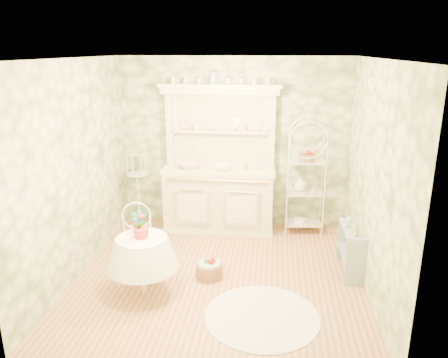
# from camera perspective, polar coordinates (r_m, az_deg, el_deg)

# --- Properties ---
(floor) EXTENTS (3.60, 3.60, 0.00)m
(floor) POSITION_cam_1_polar(r_m,az_deg,el_deg) (5.76, -0.60, -12.48)
(floor) COLOR tan
(floor) RESTS_ON ground
(ceiling) EXTENTS (3.60, 3.60, 0.00)m
(ceiling) POSITION_cam_1_polar(r_m,az_deg,el_deg) (5.02, -0.70, 15.47)
(ceiling) COLOR white
(ceiling) RESTS_ON floor
(wall_left) EXTENTS (3.60, 3.60, 0.00)m
(wall_left) POSITION_cam_1_polar(r_m,az_deg,el_deg) (5.74, -18.76, 1.09)
(wall_left) COLOR #EAE6C1
(wall_left) RESTS_ON floor
(wall_right) EXTENTS (3.60, 3.60, 0.00)m
(wall_right) POSITION_cam_1_polar(r_m,az_deg,el_deg) (5.32, 18.97, -0.14)
(wall_right) COLOR #EAE6C1
(wall_right) RESTS_ON floor
(wall_back) EXTENTS (3.60, 3.60, 0.00)m
(wall_back) POSITION_cam_1_polar(r_m,az_deg,el_deg) (6.97, 1.26, 4.64)
(wall_back) COLOR #EAE6C1
(wall_back) RESTS_ON floor
(wall_front) EXTENTS (3.60, 3.60, 0.00)m
(wall_front) POSITION_cam_1_polar(r_m,az_deg,el_deg) (3.56, -4.40, -7.55)
(wall_front) COLOR #EAE6C1
(wall_front) RESTS_ON floor
(kitchen_dresser) EXTENTS (1.87, 0.61, 2.29)m
(kitchen_dresser) POSITION_cam_1_polar(r_m,az_deg,el_deg) (6.77, -0.67, 2.49)
(kitchen_dresser) COLOR beige
(kitchen_dresser) RESTS_ON floor
(bakers_rack) EXTENTS (0.58, 0.44, 1.76)m
(bakers_rack) POSITION_cam_1_polar(r_m,az_deg,el_deg) (6.86, 10.60, 0.11)
(bakers_rack) COLOR white
(bakers_rack) RESTS_ON floor
(side_shelf) EXTENTS (0.28, 0.66, 0.56)m
(side_shelf) POSITION_cam_1_polar(r_m,az_deg,el_deg) (5.95, 16.26, -9.17)
(side_shelf) COLOR #93A4B6
(side_shelf) RESTS_ON floor
(round_table) EXTENTS (0.86, 0.86, 0.77)m
(round_table) POSITION_cam_1_polar(r_m,az_deg,el_deg) (5.31, -10.53, -10.80)
(round_table) COLOR white
(round_table) RESTS_ON floor
(cafe_chair) EXTENTS (0.45, 0.45, 0.83)m
(cafe_chair) POSITION_cam_1_polar(r_m,az_deg,el_deg) (5.47, -11.66, -9.61)
(cafe_chair) COLOR white
(cafe_chair) RESTS_ON floor
(birdcage_stand) EXTENTS (0.36, 0.36, 1.42)m
(birdcage_stand) POSITION_cam_1_polar(r_m,az_deg,el_deg) (7.06, -11.19, -0.91)
(birdcage_stand) COLOR white
(birdcage_stand) RESTS_ON floor
(floor_basket) EXTENTS (0.39, 0.39, 0.22)m
(floor_basket) POSITION_cam_1_polar(r_m,az_deg,el_deg) (5.68, -1.94, -11.68)
(floor_basket) COLOR #926449
(floor_basket) RESTS_ON floor
(lace_rug) EXTENTS (1.50, 1.50, 0.01)m
(lace_rug) POSITION_cam_1_polar(r_m,az_deg,el_deg) (5.01, 4.99, -17.43)
(lace_rug) COLOR white
(lace_rug) RESTS_ON floor
(bowl_floral) EXTENTS (0.40, 0.40, 0.08)m
(bowl_floral) POSITION_cam_1_polar(r_m,az_deg,el_deg) (6.85, -4.51, 1.52)
(bowl_floral) COLOR white
(bowl_floral) RESTS_ON kitchen_dresser
(bowl_white) EXTENTS (0.27, 0.27, 0.08)m
(bowl_white) POSITION_cam_1_polar(r_m,az_deg,el_deg) (6.70, -0.11, 1.23)
(bowl_white) COLOR white
(bowl_white) RESTS_ON kitchen_dresser
(cup_left) EXTENTS (0.14, 0.14, 0.09)m
(cup_left) POSITION_cam_1_polar(r_m,az_deg,el_deg) (6.88, -3.65, 6.66)
(cup_left) COLOR white
(cup_left) RESTS_ON kitchen_dresser
(cup_right) EXTENTS (0.11, 0.11, 0.10)m
(cup_right) POSITION_cam_1_polar(r_m,az_deg,el_deg) (6.79, 2.59, 6.54)
(cup_right) COLOR white
(cup_right) RESTS_ON kitchen_dresser
(potted_geranium) EXTENTS (0.18, 0.13, 0.33)m
(potted_geranium) POSITION_cam_1_polar(r_m,az_deg,el_deg) (5.11, -11.05, -6.17)
(potted_geranium) COLOR #3F7238
(potted_geranium) RESTS_ON round_table
(bottle_amber) EXTENTS (0.08, 0.08, 0.18)m
(bottle_amber) POSITION_cam_1_polar(r_m,az_deg,el_deg) (5.58, 16.87, -6.47)
(bottle_amber) COLOR #AD9049
(bottle_amber) RESTS_ON side_shelf
(bottle_blue) EXTENTS (0.05, 0.05, 0.10)m
(bottle_blue) POSITION_cam_1_polar(r_m,az_deg,el_deg) (5.80, 15.96, -5.78)
(bottle_blue) COLOR #8CA3CC
(bottle_blue) RESTS_ON side_shelf
(bottle_glass) EXTENTS (0.07, 0.07, 0.09)m
(bottle_glass) POSITION_cam_1_polar(r_m,az_deg,el_deg) (5.99, 15.99, -5.13)
(bottle_glass) COLOR silver
(bottle_glass) RESTS_ON side_shelf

